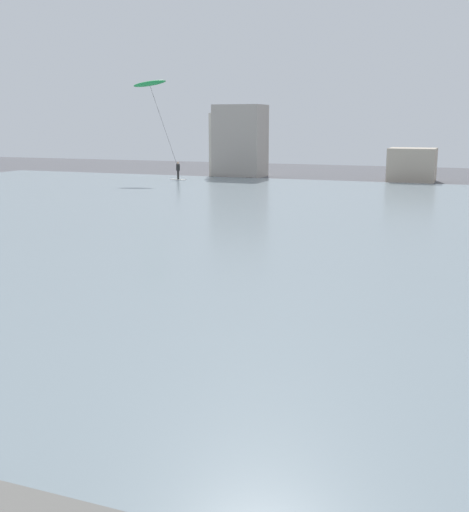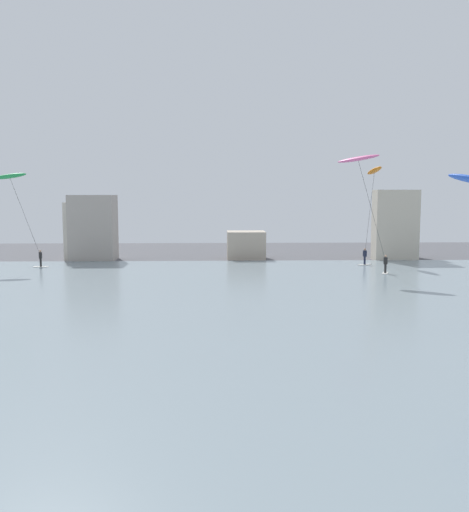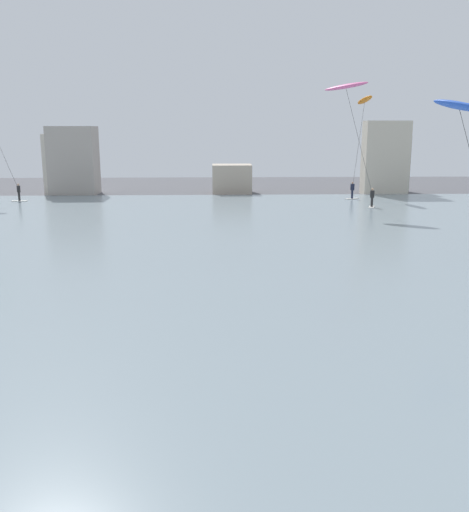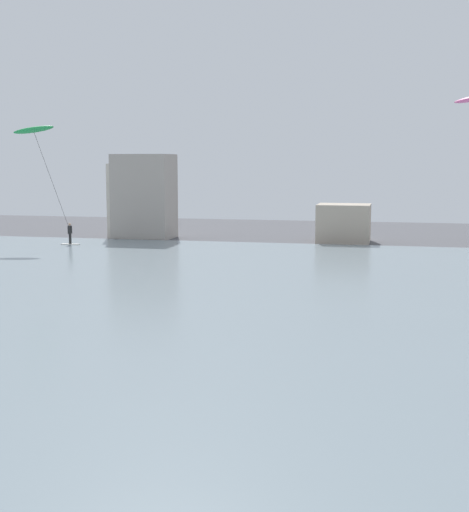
% 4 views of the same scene
% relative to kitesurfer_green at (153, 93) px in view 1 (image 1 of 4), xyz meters
% --- Properties ---
extents(water_bay, '(84.00, 52.00, 0.10)m').
position_rel_kitesurfer_green_xyz_m(water_bay, '(22.30, -20.70, -7.79)').
color(water_bay, gray).
rests_on(water_bay, ground).
extents(far_shore_buildings, '(38.54, 4.38, 7.53)m').
position_rel_kitesurfer_green_xyz_m(far_shore_buildings, '(19.77, 7.37, -4.68)').
color(far_shore_buildings, beige).
rests_on(far_shore_buildings, ground).
extents(kitesurfer_green, '(4.55, 2.03, 9.12)m').
position_rel_kitesurfer_green_xyz_m(kitesurfer_green, '(0.00, 0.00, 0.00)').
color(kitesurfer_green, silver).
rests_on(kitesurfer_green, water_bay).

